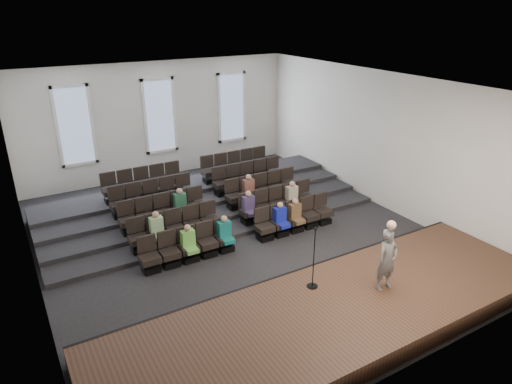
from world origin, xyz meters
TOP-DOWN VIEW (x-y plane):
  - ground at (0.00, 0.00)m, footprint 14.00×14.00m
  - ceiling at (0.00, 0.00)m, footprint 12.00×14.00m
  - wall_back at (0.00, 7.02)m, footprint 12.00×0.04m
  - wall_front at (0.00, -7.02)m, footprint 12.00×0.04m
  - wall_left at (-6.02, 0.00)m, footprint 0.04×14.00m
  - wall_right at (6.02, 0.00)m, footprint 0.04×14.00m
  - stage at (0.00, -5.10)m, footprint 11.80×3.60m
  - stage_lip at (0.00, -3.33)m, footprint 11.80×0.06m
  - risers at (0.00, 3.17)m, footprint 11.80×4.80m
  - seating_rows at (-0.00, 1.54)m, footprint 6.80×4.70m
  - windows at (0.00, 6.95)m, footprint 8.44×0.10m
  - audience at (0.15, 0.22)m, footprint 5.45×2.64m
  - speaker at (1.50, -5.11)m, footprint 0.60×0.39m
  - mic_stand at (-0.03, -4.15)m, footprint 0.28×0.28m

SIDE VIEW (x-z plane):
  - ground at x=0.00m, z-range 0.00..0.00m
  - risers at x=0.00m, z-range -0.10..0.50m
  - stage at x=0.00m, z-range 0.00..0.50m
  - stage_lip at x=0.00m, z-range -0.01..0.51m
  - seating_rows at x=0.00m, z-range -0.15..1.52m
  - audience at x=0.15m, z-range 0.25..1.35m
  - mic_stand at x=-0.03m, z-range 0.16..1.85m
  - speaker at x=1.50m, z-range 0.50..2.13m
  - wall_back at x=0.00m, z-range 0.00..5.00m
  - wall_front at x=0.00m, z-range 0.00..5.00m
  - wall_left at x=-6.02m, z-range 0.00..5.00m
  - wall_right at x=6.02m, z-range 0.00..5.00m
  - windows at x=0.00m, z-range 1.08..4.32m
  - ceiling at x=0.00m, z-range 5.00..5.02m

